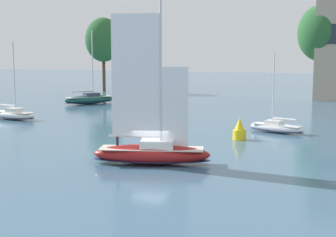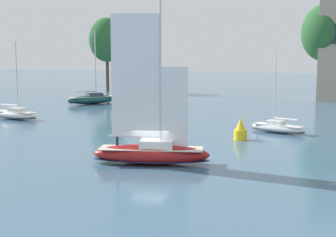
{
  "view_description": "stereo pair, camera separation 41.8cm",
  "coord_description": "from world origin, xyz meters",
  "px_view_note": "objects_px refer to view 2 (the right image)",
  "views": [
    {
      "loc": [
        14.99,
        -30.49,
        7.92
      ],
      "look_at": [
        0.0,
        3.0,
        3.04
      ],
      "focal_mm": 50.0,
      "sensor_mm": 36.0,
      "label": 1
    },
    {
      "loc": [
        15.37,
        -30.32,
        7.92
      ],
      "look_at": [
        0.0,
        3.0,
        3.04
      ],
      "focal_mm": 50.0,
      "sensor_mm": 36.0,
      "label": 2
    }
  ],
  "objects_px": {
    "sailboat_moored_near_marina": "(92,99)",
    "channel_buoy": "(240,130)",
    "tree_shore_right": "(107,40)",
    "sailboat_main": "(151,151)",
    "tree_shore_center": "(325,33)",
    "sailboat_moored_mid_channel": "(278,127)",
    "sailboat_moored_far_slip": "(15,114)"
  },
  "relations": [
    {
      "from": "tree_shore_right",
      "to": "sailboat_moored_far_slip",
      "type": "height_order",
      "value": "tree_shore_right"
    },
    {
      "from": "tree_shore_center",
      "to": "sailboat_moored_far_slip",
      "type": "height_order",
      "value": "tree_shore_center"
    },
    {
      "from": "tree_shore_center",
      "to": "tree_shore_right",
      "type": "distance_m",
      "value": 46.68
    },
    {
      "from": "sailboat_moored_near_marina",
      "to": "channel_buoy",
      "type": "height_order",
      "value": "sailboat_moored_near_marina"
    },
    {
      "from": "sailboat_moored_mid_channel",
      "to": "channel_buoy",
      "type": "height_order",
      "value": "sailboat_moored_mid_channel"
    },
    {
      "from": "tree_shore_right",
      "to": "channel_buoy",
      "type": "relative_size",
      "value": 7.29
    },
    {
      "from": "tree_shore_right",
      "to": "sailboat_moored_mid_channel",
      "type": "relative_size",
      "value": 1.98
    },
    {
      "from": "tree_shore_right",
      "to": "sailboat_moored_mid_channel",
      "type": "bearing_deg",
      "value": -41.72
    },
    {
      "from": "sailboat_moored_near_marina",
      "to": "channel_buoy",
      "type": "distance_m",
      "value": 39.47
    },
    {
      "from": "tree_shore_right",
      "to": "sailboat_moored_far_slip",
      "type": "relative_size",
      "value": 1.7
    },
    {
      "from": "sailboat_moored_mid_channel",
      "to": "sailboat_moored_far_slip",
      "type": "relative_size",
      "value": 0.86
    },
    {
      "from": "tree_shore_center",
      "to": "channel_buoy",
      "type": "distance_m",
      "value": 48.81
    },
    {
      "from": "tree_shore_center",
      "to": "sailboat_moored_near_marina",
      "type": "distance_m",
      "value": 43.58
    },
    {
      "from": "tree_shore_right",
      "to": "sailboat_moored_near_marina",
      "type": "xyz_separation_m",
      "value": [
        12.55,
        -24.84,
        -10.76
      ]
    },
    {
      "from": "tree_shore_right",
      "to": "channel_buoy",
      "type": "distance_m",
      "value": 66.25
    },
    {
      "from": "sailboat_moored_near_marina",
      "to": "tree_shore_right",
      "type": "bearing_deg",
      "value": 116.8
    },
    {
      "from": "sailboat_moored_far_slip",
      "to": "channel_buoy",
      "type": "distance_m",
      "value": 30.2
    },
    {
      "from": "sailboat_moored_mid_channel",
      "to": "sailboat_moored_far_slip",
      "type": "height_order",
      "value": "sailboat_moored_far_slip"
    },
    {
      "from": "sailboat_moored_far_slip",
      "to": "tree_shore_right",
      "type": "bearing_deg",
      "value": 107.9
    },
    {
      "from": "sailboat_main",
      "to": "sailboat_moored_far_slip",
      "type": "xyz_separation_m",
      "value": [
        -26.92,
        15.0,
        -0.31
      ]
    },
    {
      "from": "sailboat_moored_mid_channel",
      "to": "tree_shore_center",
      "type": "bearing_deg",
      "value": 90.66
    },
    {
      "from": "sailboat_moored_near_marina",
      "to": "channel_buoy",
      "type": "bearing_deg",
      "value": -35.35
    },
    {
      "from": "sailboat_moored_mid_channel",
      "to": "sailboat_main",
      "type": "bearing_deg",
      "value": -107.04
    },
    {
      "from": "sailboat_main",
      "to": "sailboat_moored_near_marina",
      "type": "height_order",
      "value": "sailboat_moored_near_marina"
    },
    {
      "from": "tree_shore_right",
      "to": "sailboat_main",
      "type": "relative_size",
      "value": 1.37
    },
    {
      "from": "sailboat_moored_near_marina",
      "to": "sailboat_main",
      "type": "bearing_deg",
      "value": -50.72
    },
    {
      "from": "sailboat_moored_far_slip",
      "to": "tree_shore_center",
      "type": "bearing_deg",
      "value": 54.61
    },
    {
      "from": "channel_buoy",
      "to": "sailboat_moored_near_marina",
      "type": "bearing_deg",
      "value": 144.65
    },
    {
      "from": "tree_shore_right",
      "to": "sailboat_main",
      "type": "bearing_deg",
      "value": -55.43
    },
    {
      "from": "tree_shore_center",
      "to": "sailboat_main",
      "type": "height_order",
      "value": "tree_shore_center"
    },
    {
      "from": "sailboat_main",
      "to": "channel_buoy",
      "type": "relative_size",
      "value": 5.32
    },
    {
      "from": "tree_shore_center",
      "to": "sailboat_moored_mid_channel",
      "type": "xyz_separation_m",
      "value": [
        0.48,
        -41.82,
        -11.58
      ]
    }
  ]
}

